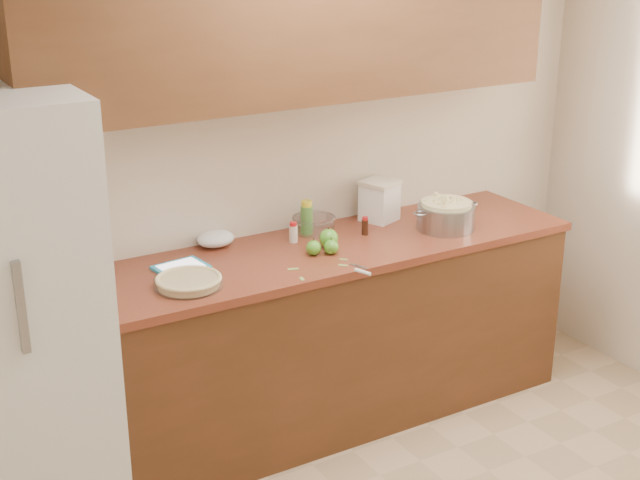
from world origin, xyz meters
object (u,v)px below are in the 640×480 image
pie (189,282)px  colander (446,216)px  flour_canister (379,200)px  tablet (181,267)px

pie → colander: size_ratio=0.76×
pie → flour_canister: size_ratio=1.33×
colander → flour_canister: (-0.21, 0.28, 0.04)m
tablet → colander: bearing=-14.3°
pie → tablet: pie is taller
pie → tablet: size_ratio=1.21×
colander → tablet: (-1.35, 0.16, -0.06)m
pie → colander: bearing=1.8°
pie → colander: colander is taller
pie → colander: 1.40m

